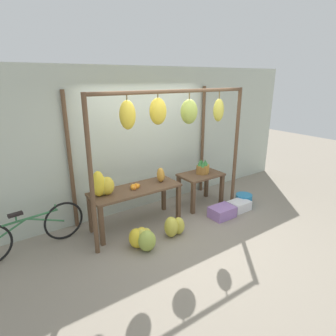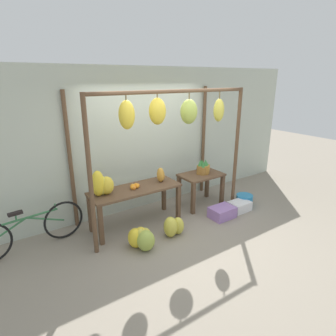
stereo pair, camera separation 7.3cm
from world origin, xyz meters
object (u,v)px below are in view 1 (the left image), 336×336
Objects in this scene: pineapple_cluster at (203,168)px; blue_bucket at (244,199)px; papaya_pile at (161,175)px; fruit_crate_white at (222,212)px; parked_bicycle at (29,231)px; banana_pile_on_table at (101,185)px; fruit_crate_purple at (239,206)px; banana_pile_ground_right at (174,226)px; orange_pile at (135,187)px; banana_pile_ground_left at (143,239)px.

blue_bucket is (0.72, -0.53, -0.70)m from pineapple_cluster.
fruit_crate_white is at bearing -36.19° from papaya_pile.
blue_bucket is 4.13m from parked_bicycle.
banana_pile_on_table is 2.82m from fruit_crate_purple.
papaya_pile is (0.21, 0.70, 0.68)m from banana_pile_ground_right.
banana_pile_on_table is 0.60m from orange_pile.
banana_pile_ground_left is (-1.86, -0.70, -0.65)m from pineapple_cluster.
banana_pile_on_table is 1.15m from papaya_pile.
blue_bucket is at bearing 4.62° from banana_pile_ground_right.
banana_pile_ground_left is 1.04× the size of banana_pile_ground_right.
orange_pile is 1.79m from fruit_crate_white.
fruit_crate_white is 0.27× the size of parked_bicycle.
blue_bucket reaches higher than fruit_crate_purple.
banana_pile_ground_right is (0.62, 0.02, 0.01)m from banana_pile_ground_left.
pineapple_cluster reaches higher than banana_pile_ground_left.
banana_pile_on_table is 1.60× the size of papaya_pile.
fruit_crate_white is at bearing -19.36° from banana_pile_on_table.
banana_pile_ground_right is 0.96× the size of fruit_crate_white.
parked_bicycle is 2.37m from papaya_pile.
orange_pile is 0.97m from banana_pile_ground_right.
pineapple_cluster is 0.74× the size of fruit_crate_purple.
parked_bicycle is (-2.10, 0.91, 0.17)m from banana_pile_ground_right.
orange_pile is (0.58, -0.07, -0.14)m from banana_pile_on_table.
blue_bucket is 1.98m from papaya_pile.
banana_pile_ground_left is at bearing -139.04° from papaya_pile.
banana_pile_ground_left is 1.68× the size of papaya_pile.
banana_pile_ground_right is at bearing 1.45° from banana_pile_ground_left.
pineapple_cluster is 0.67× the size of banana_pile_ground_left.
parked_bicycle is (-4.06, 0.75, 0.23)m from blue_bucket.
papaya_pile reaches higher than fruit_crate_white.
fruit_crate_purple is (0.43, -0.67, -0.72)m from pineapple_cluster.
parked_bicycle is (-3.26, 0.90, 0.24)m from fruit_crate_white.
orange_pile is 2.23m from fruit_crate_purple.
orange_pile is 0.11× the size of parked_bicycle.
parked_bicycle is (-1.15, 0.16, -0.56)m from banana_pile_on_table.
papaya_pile is at bearing 143.81° from fruit_crate_white.
banana_pile_on_table is at bearing -8.05° from parked_bicycle.
parked_bicycle reaches higher than banana_pile_ground_left.
fruit_crate_white is (1.78, 0.02, -0.06)m from banana_pile_ground_left.
fruit_crate_white is at bearing -96.36° from pineapple_cluster.
banana_pile_on_table is 0.96× the size of banana_pile_ground_left.
papaya_pile is (2.30, -0.21, 0.51)m from parked_bicycle.
banana_pile_on_table reaches higher than fruit_crate_white.
fruit_crate_purple is at bearing -25.04° from papaya_pile.
banana_pile_on_table is 1.06× the size of fruit_crate_purple.
banana_pile_ground_left is 2.28m from fruit_crate_purple.
banana_pile_ground_right is (0.37, -0.67, -0.59)m from orange_pile.
banana_pile_ground_left is at bearing -159.23° from pineapple_cluster.
blue_bucket is 0.82× the size of fruit_crate_purple.
orange_pile is at bearing 156.41° from fruit_crate_white.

